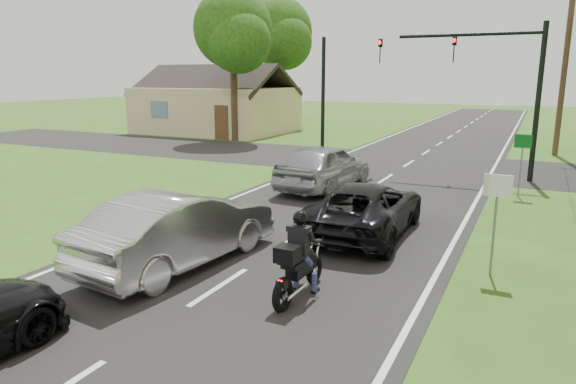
% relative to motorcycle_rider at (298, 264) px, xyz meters
% --- Properties ---
extents(ground, '(140.00, 140.00, 0.00)m').
position_rel_motorcycle_rider_xyz_m(ground, '(-1.58, -0.24, -0.66)').
color(ground, '#375217').
rests_on(ground, ground).
extents(road, '(8.00, 100.00, 0.01)m').
position_rel_motorcycle_rider_xyz_m(road, '(-1.58, 9.76, -0.66)').
color(road, black).
rests_on(road, ground).
extents(cross_road, '(60.00, 7.00, 0.01)m').
position_rel_motorcycle_rider_xyz_m(cross_road, '(-1.58, 15.76, -0.66)').
color(cross_road, black).
rests_on(cross_road, ground).
extents(motorcycle_rider, '(0.55, 1.95, 1.68)m').
position_rel_motorcycle_rider_xyz_m(motorcycle_rider, '(0.00, 0.00, 0.00)').
color(motorcycle_rider, black).
rests_on(motorcycle_rider, ground).
extents(dark_suv, '(2.36, 4.91, 1.35)m').
position_rel_motorcycle_rider_xyz_m(dark_suv, '(-0.11, 4.37, 0.03)').
color(dark_suv, black).
rests_on(dark_suv, road).
extents(silver_sedan, '(2.21, 5.05, 1.61)m').
position_rel_motorcycle_rider_xyz_m(silver_sedan, '(-3.03, 0.45, 0.16)').
color(silver_sedan, '#B1B0B5').
rests_on(silver_sedan, road).
extents(silver_suv, '(2.35, 5.00, 1.65)m').
position_rel_motorcycle_rider_xyz_m(silver_suv, '(-3.13, 9.00, 0.18)').
color(silver_suv, '#989A9F').
rests_on(silver_suv, road).
extents(traffic_signal, '(6.38, 0.44, 6.00)m').
position_rel_motorcycle_rider_xyz_m(traffic_signal, '(1.75, 13.75, 3.48)').
color(traffic_signal, black).
rests_on(traffic_signal, ground).
extents(signal_pole_far, '(0.20, 0.20, 6.00)m').
position_rel_motorcycle_rider_xyz_m(signal_pole_far, '(-6.78, 17.76, 2.34)').
color(signal_pole_far, black).
rests_on(signal_pole_far, ground).
extents(utility_pole_far, '(1.60, 0.28, 10.00)m').
position_rel_motorcycle_rider_xyz_m(utility_pole_far, '(4.62, 21.76, 4.42)').
color(utility_pole_far, brown).
rests_on(utility_pole_far, ground).
extents(sign_white, '(0.55, 0.07, 2.12)m').
position_rel_motorcycle_rider_xyz_m(sign_white, '(3.12, 2.74, 0.94)').
color(sign_white, slate).
rests_on(sign_white, ground).
extents(sign_green, '(0.55, 0.07, 2.12)m').
position_rel_motorcycle_rider_xyz_m(sign_green, '(3.32, 10.74, 0.94)').
color(sign_green, slate).
rests_on(sign_green, ground).
extents(tree_left_near, '(5.12, 4.96, 9.22)m').
position_rel_motorcycle_rider_xyz_m(tree_left_near, '(-13.32, 19.54, 5.87)').
color(tree_left_near, '#332316').
rests_on(tree_left_near, ground).
extents(tree_left_far, '(5.76, 5.58, 10.14)m').
position_rel_motorcycle_rider_xyz_m(tree_left_far, '(-15.28, 29.51, 6.47)').
color(tree_left_far, '#332316').
rests_on(tree_left_far, ground).
extents(house, '(10.20, 8.00, 4.84)m').
position_rel_motorcycle_rider_xyz_m(house, '(-17.58, 23.76, 1.11)').
color(house, '#C1B486').
rests_on(house, ground).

